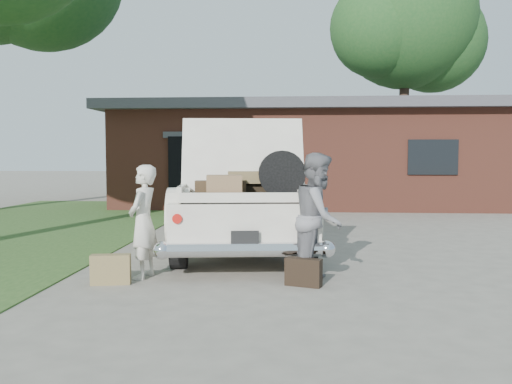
{
  "coord_description": "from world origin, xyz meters",
  "views": [
    {
      "loc": [
        0.6,
        -7.71,
        1.68
      ],
      "look_at": [
        0.0,
        0.6,
        1.1
      ],
      "focal_mm": 38.0,
      "sensor_mm": 36.0,
      "label": 1
    }
  ],
  "objects": [
    {
      "name": "ground",
      "position": [
        0.0,
        0.0,
        0.0
      ],
      "size": [
        90.0,
        90.0,
        0.0
      ],
      "primitive_type": "plane",
      "color": "gray",
      "rests_on": "ground"
    },
    {
      "name": "woman_left",
      "position": [
        -1.45,
        -0.55,
        0.77
      ],
      "size": [
        0.44,
        0.6,
        1.54
      ],
      "primitive_type": "imported",
      "rotation": [
        0.0,
        0.0,
        -1.7
      ],
      "color": "beige",
      "rests_on": "ground"
    },
    {
      "name": "woman_right",
      "position": [
        0.91,
        -0.57,
        0.85
      ],
      "size": [
        0.81,
        0.95,
        1.7
      ],
      "primitive_type": "imported",
      "rotation": [
        0.0,
        0.0,
        1.35
      ],
      "color": "slate",
      "rests_on": "ground"
    },
    {
      "name": "tree_right",
      "position": [
        5.68,
        17.76,
        7.48
      ],
      "size": [
        7.25,
        6.31,
        10.96
      ],
      "color": "#38281E",
      "rests_on": "ground"
    },
    {
      "name": "house",
      "position": [
        0.98,
        11.47,
        1.67
      ],
      "size": [
        12.8,
        7.8,
        3.3
      ],
      "color": "brown",
      "rests_on": "ground"
    },
    {
      "name": "sedan",
      "position": [
        -0.37,
        1.98,
        0.81
      ],
      "size": [
        2.76,
        5.76,
        2.23
      ],
      "rotation": [
        0.0,
        0.0,
        0.12
      ],
      "color": "silver",
      "rests_on": "ground"
    },
    {
      "name": "suitcase_right",
      "position": [
        0.71,
        -0.87,
        0.18
      ],
      "size": [
        0.49,
        0.29,
        0.36
      ],
      "primitive_type": "cube",
      "rotation": [
        0.0,
        0.0,
        -0.34
      ],
      "color": "black",
      "rests_on": "ground"
    },
    {
      "name": "suitcase_left",
      "position": [
        -1.78,
        -0.95,
        0.19
      ],
      "size": [
        0.52,
        0.25,
        0.39
      ],
      "primitive_type": "cube",
      "rotation": [
        0.0,
        0.0,
        0.18
      ],
      "color": "olive",
      "rests_on": "ground"
    },
    {
      "name": "grass_strip",
      "position": [
        -5.5,
        3.0,
        0.01
      ],
      "size": [
        6.0,
        16.0,
        0.02
      ],
      "primitive_type": "cube",
      "color": "#2D4C1E",
      "rests_on": "ground"
    }
  ]
}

